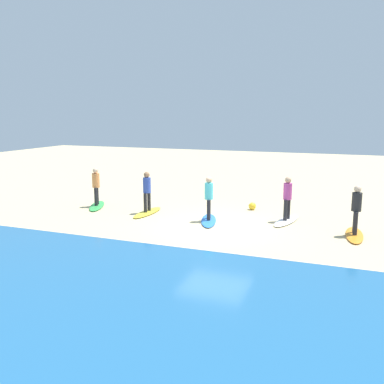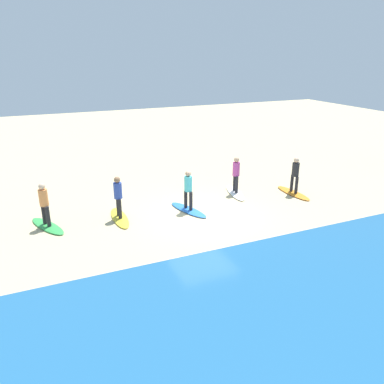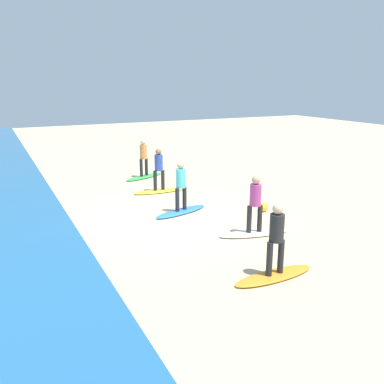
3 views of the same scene
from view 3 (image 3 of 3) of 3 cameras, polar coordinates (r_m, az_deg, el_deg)
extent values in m
plane|color=#CCB789|center=(13.36, -2.56, -3.61)|extent=(60.00, 60.00, 0.00)
ellipsoid|color=orange|center=(9.69, 11.19, -11.16)|extent=(0.66, 2.12, 0.09)
cylinder|color=#232328|center=(9.41, 10.56, -9.02)|extent=(0.14, 0.14, 0.78)
cylinder|color=#232328|center=(9.60, 12.06, -8.59)|extent=(0.14, 0.14, 0.78)
cylinder|color=#262628|center=(9.25, 11.54, -4.83)|extent=(0.32, 0.32, 0.62)
sphere|color=beige|center=(9.11, 11.68, -2.28)|extent=(0.24, 0.24, 0.24)
ellipsoid|color=white|center=(12.08, 8.47, -5.60)|extent=(0.98, 2.17, 0.09)
cylinder|color=#232328|center=(11.88, 7.84, -3.72)|extent=(0.14, 0.14, 0.78)
cylinder|color=#232328|center=(12.00, 9.26, -3.58)|extent=(0.14, 0.14, 0.78)
cylinder|color=#B74293|center=(11.73, 8.68, -0.41)|extent=(0.32, 0.32, 0.62)
sphere|color=tan|center=(11.63, 8.77, 1.63)|extent=(0.24, 0.24, 0.24)
ellipsoid|color=blue|center=(13.89, -1.51, -2.67)|extent=(1.16, 2.17, 0.09)
cylinder|color=#232328|center=(13.66, -2.02, -1.07)|extent=(0.14, 0.14, 0.78)
cylinder|color=#232328|center=(13.86, -1.03, -0.82)|extent=(0.14, 0.14, 0.78)
cylinder|color=#4CC6D1|center=(13.58, -1.54, 1.89)|extent=(0.32, 0.32, 0.62)
sphere|color=tan|center=(13.49, -1.55, 3.67)|extent=(0.24, 0.24, 0.24)
ellipsoid|color=yellow|center=(16.46, -4.50, 0.14)|extent=(0.61, 2.11, 0.09)
cylinder|color=#232328|center=(16.30, -5.06, 1.56)|extent=(0.14, 0.14, 0.78)
cylinder|color=#232328|center=(16.41, -4.01, 1.67)|extent=(0.14, 0.14, 0.78)
cylinder|color=#334CAD|center=(16.21, -4.59, 4.02)|extent=(0.32, 0.32, 0.62)
sphere|color=#9E704C|center=(16.13, -4.62, 5.52)|extent=(0.24, 0.24, 0.24)
ellipsoid|color=green|center=(18.98, -6.57, 2.10)|extent=(1.38, 2.14, 0.09)
cylinder|color=#232328|center=(18.78, -6.96, 3.31)|extent=(0.14, 0.14, 0.78)
cylinder|color=#232328|center=(19.00, -6.26, 3.47)|extent=(0.14, 0.14, 0.78)
cylinder|color=#E58C4C|center=(18.76, -6.68, 5.48)|extent=(0.32, 0.32, 0.62)
sphere|color=beige|center=(18.69, -6.72, 6.78)|extent=(0.24, 0.24, 0.24)
sphere|color=yellow|center=(14.19, 9.77, -2.03)|extent=(0.31, 0.31, 0.31)
camera|label=1|loc=(11.67, -79.31, 1.88)|focal=39.59mm
camera|label=2|loc=(19.31, -52.14, 15.05)|focal=35.55mm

